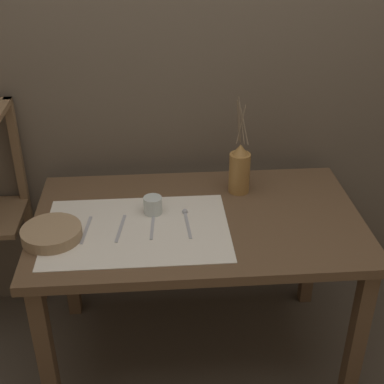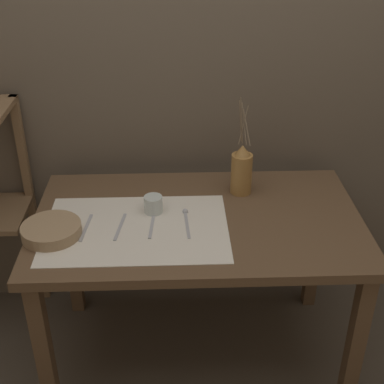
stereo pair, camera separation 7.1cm
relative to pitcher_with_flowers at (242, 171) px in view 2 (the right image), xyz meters
name	(u,v)px [view 2 (the right image)]	position (x,y,z in m)	size (l,w,h in m)	color
ground_plane	(197,352)	(-0.20, -0.20, -0.87)	(12.00, 12.00, 0.00)	brown
stone_wall_back	(193,74)	(-0.20, 0.30, 0.33)	(7.00, 0.06, 2.40)	brown
wooden_table	(198,237)	(-0.20, -0.20, -0.20)	(1.34, 0.79, 0.76)	brown
linen_cloth	(136,228)	(-0.44, -0.28, -0.10)	(0.72, 0.49, 0.00)	silver
pitcher_with_flowers	(242,171)	(0.00, 0.00, 0.00)	(0.09, 0.09, 0.44)	olive
wooden_bowl	(51,230)	(-0.77, -0.31, -0.08)	(0.23, 0.23, 0.05)	#9E7F5B
glass_tumbler_near	(153,204)	(-0.38, -0.16, -0.07)	(0.08, 0.08, 0.07)	silver
knife_center	(86,228)	(-0.64, -0.27, -0.10)	(0.03, 0.19, 0.00)	#A8A8AD
fork_inner	(120,227)	(-0.51, -0.27, -0.10)	(0.04, 0.19, 0.00)	#A8A8AD
fork_outer	(152,225)	(-0.38, -0.26, -0.10)	(0.02, 0.19, 0.00)	#A8A8AD
spoon_outer	(186,217)	(-0.25, -0.21, -0.10)	(0.03, 0.20, 0.02)	#A8A8AD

